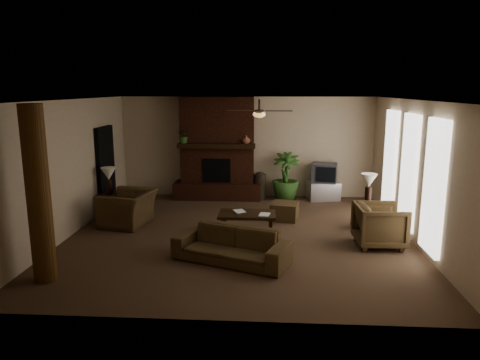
# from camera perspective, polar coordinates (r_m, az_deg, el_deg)

# --- Properties ---
(room_shell) EXTENTS (7.00, 7.00, 7.00)m
(room_shell) POSITION_cam_1_polar(r_m,az_deg,el_deg) (9.02, -0.16, 1.35)
(room_shell) COLOR brown
(room_shell) RESTS_ON ground
(fireplace) EXTENTS (2.40, 0.70, 2.80)m
(fireplace) POSITION_cam_1_polar(r_m,az_deg,el_deg) (12.29, -2.91, 2.96)
(fireplace) COLOR #431E12
(fireplace) RESTS_ON ground
(windows) EXTENTS (0.08, 3.65, 2.35)m
(windows) POSITION_cam_1_polar(r_m,az_deg,el_deg) (9.64, 20.84, 0.96)
(windows) COLOR white
(windows) RESTS_ON ground
(log_column) EXTENTS (0.36, 0.36, 2.80)m
(log_column) POSITION_cam_1_polar(r_m,az_deg,el_deg) (7.53, -24.48, -1.80)
(log_column) COLOR #5B3816
(log_column) RESTS_ON ground
(doorway) EXTENTS (0.10, 1.00, 2.10)m
(doorway) POSITION_cam_1_polar(r_m,az_deg,el_deg) (11.55, -16.85, 1.38)
(doorway) COLOR black
(doorway) RESTS_ON ground
(ceiling_fan) EXTENTS (1.35, 1.35, 0.37)m
(ceiling_fan) POSITION_cam_1_polar(r_m,az_deg,el_deg) (9.17, 2.49, 8.63)
(ceiling_fan) COLOR black
(ceiling_fan) RESTS_ON ceiling
(sofa) EXTENTS (2.13, 1.30, 0.80)m
(sofa) POSITION_cam_1_polar(r_m,az_deg,el_deg) (7.90, -1.09, -7.66)
(sofa) COLOR #4F3B21
(sofa) RESTS_ON ground
(armchair_left) EXTENTS (0.93, 1.27, 1.01)m
(armchair_left) POSITION_cam_1_polar(r_m,az_deg,el_deg) (10.25, -14.23, -2.85)
(armchair_left) COLOR #4F3B21
(armchair_left) RESTS_ON ground
(armchair_right) EXTENTS (0.86, 0.91, 0.92)m
(armchair_right) POSITION_cam_1_polar(r_m,az_deg,el_deg) (9.04, 17.57, -5.33)
(armchair_right) COLOR #4F3B21
(armchair_right) RESTS_ON ground
(coffee_table) EXTENTS (1.20, 0.70, 0.43)m
(coffee_table) POSITION_cam_1_polar(r_m,az_deg,el_deg) (9.43, 0.92, -4.60)
(coffee_table) COLOR black
(coffee_table) RESTS_ON ground
(ottoman) EXTENTS (0.71, 0.71, 0.40)m
(ottoman) POSITION_cam_1_polar(r_m,az_deg,el_deg) (10.46, 5.73, -3.99)
(ottoman) COLOR #4F3B21
(ottoman) RESTS_ON ground
(tv_stand) EXTENTS (0.94, 0.67, 0.50)m
(tv_stand) POSITION_cam_1_polar(r_m,az_deg,el_deg) (12.41, 10.63, -1.39)
(tv_stand) COLOR silver
(tv_stand) RESTS_ON ground
(tv) EXTENTS (0.75, 0.65, 0.52)m
(tv) POSITION_cam_1_polar(r_m,az_deg,el_deg) (12.30, 10.80, 0.91)
(tv) COLOR #3D3D3F
(tv) RESTS_ON tv_stand
(floor_vase) EXTENTS (0.34, 0.34, 0.77)m
(floor_vase) POSITION_cam_1_polar(r_m,az_deg,el_deg) (12.28, 2.57, -0.48)
(floor_vase) COLOR #31271B
(floor_vase) RESTS_ON ground
(floor_plant) EXTENTS (0.80, 1.35, 0.73)m
(floor_plant) POSITION_cam_1_polar(r_m,az_deg,el_deg) (12.25, 5.87, -0.87)
(floor_plant) COLOR #365F26
(floor_plant) RESTS_ON ground
(side_table_left) EXTENTS (0.61, 0.61, 0.55)m
(side_table_left) POSITION_cam_1_polar(r_m,az_deg,el_deg) (11.09, -16.22, -3.11)
(side_table_left) COLOR black
(side_table_left) RESTS_ON ground
(lamp_left) EXTENTS (0.38, 0.38, 0.65)m
(lamp_left) POSITION_cam_1_polar(r_m,az_deg,el_deg) (10.89, -16.52, 0.53)
(lamp_left) COLOR black
(lamp_left) RESTS_ON side_table_left
(side_table_right) EXTENTS (0.66, 0.66, 0.55)m
(side_table_right) POSITION_cam_1_polar(r_m,az_deg,el_deg) (10.21, 16.02, -4.37)
(side_table_right) COLOR black
(side_table_right) RESTS_ON ground
(lamp_right) EXTENTS (0.39, 0.39, 0.65)m
(lamp_right) POSITION_cam_1_polar(r_m,az_deg,el_deg) (10.07, 16.21, -0.34)
(lamp_right) COLOR black
(lamp_right) RESTS_ON side_table_right
(mantel_plant) EXTENTS (0.45, 0.49, 0.33)m
(mantel_plant) POSITION_cam_1_polar(r_m,az_deg,el_deg) (12.13, -7.18, 5.48)
(mantel_plant) COLOR #365F26
(mantel_plant) RESTS_ON fireplace
(mantel_vase) EXTENTS (0.27, 0.28, 0.22)m
(mantel_vase) POSITION_cam_1_polar(r_m,az_deg,el_deg) (11.93, 0.81, 5.20)
(mantel_vase) COLOR #97583C
(mantel_vase) RESTS_ON fireplace
(book_a) EXTENTS (0.21, 0.11, 0.29)m
(book_a) POSITION_cam_1_polar(r_m,az_deg,el_deg) (9.42, -0.70, -3.34)
(book_a) COLOR #999999
(book_a) RESTS_ON coffee_table
(book_b) EXTENTS (0.21, 0.06, 0.29)m
(book_b) POSITION_cam_1_polar(r_m,az_deg,el_deg) (9.25, 2.51, -3.64)
(book_b) COLOR #999999
(book_b) RESTS_ON coffee_table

